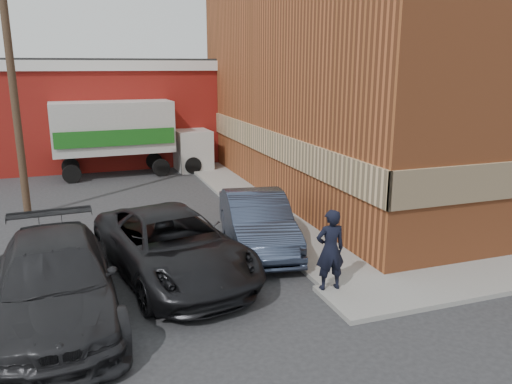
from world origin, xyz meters
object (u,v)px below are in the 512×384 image
object	(u,v)px
brick_building	(412,79)
suv_a	(172,245)
utility_pole	(12,81)
man	(330,250)
sedan	(257,222)
suv_b	(55,282)
box_truck	(128,133)
warehouse	(69,111)

from	to	relation	value
brick_building	suv_a	bearing A→B (deg)	-149.67
brick_building	utility_pole	distance (m)	16.00
man	suv_a	bearing A→B (deg)	-30.03
utility_pole	sedan	xyz separation A→B (m)	(6.70, -5.84, -3.93)
suv_a	suv_b	bearing A→B (deg)	-162.51
suv_b	box_truck	size ratio (longest dim) A/B	0.81
warehouse	suv_a	size ratio (longest dim) A/B	2.72
brick_building	utility_pole	bearing A→B (deg)	179.98
warehouse	suv_a	world-z (taller)	warehouse
utility_pole	suv_a	world-z (taller)	utility_pole
warehouse	man	world-z (taller)	warehouse
brick_building	box_truck	size ratio (longest dim) A/B	2.48
warehouse	utility_pole	bearing A→B (deg)	-97.77
suv_b	box_truck	distance (m)	14.83
warehouse	suv_b	size ratio (longest dim) A/B	2.74
warehouse	suv_b	bearing A→B (deg)	-90.61
man	box_truck	size ratio (longest dim) A/B	0.26
utility_pole	box_truck	distance (m)	7.79
utility_pole	box_truck	size ratio (longest dim) A/B	1.22
box_truck	suv_a	bearing A→B (deg)	-93.08
suv_b	warehouse	bearing A→B (deg)	85.98
utility_pole	suv_b	xyz separation A→B (m)	(1.29, -8.50, -3.88)
utility_pole	man	bearing A→B (deg)	-51.72
man	suv_b	distance (m)	6.06
brick_building	utility_pole	world-z (taller)	brick_building
man	box_truck	bearing A→B (deg)	-74.52
warehouse	man	distance (m)	21.13
sedan	suv_a	bearing A→B (deg)	-147.11
suv_a	brick_building	bearing A→B (deg)	19.21
suv_a	suv_b	world-z (taller)	suv_b
man	suv_b	bearing A→B (deg)	-3.12
brick_building	box_truck	world-z (taller)	brick_building
suv_b	sedan	bearing A→B (deg)	22.81
warehouse	suv_a	xyz separation A→B (m)	(2.50, -18.02, -1.98)
brick_building	man	bearing A→B (deg)	-133.24
man	suv_b	world-z (taller)	man
warehouse	utility_pole	world-z (taller)	utility_pole
warehouse	sedan	bearing A→B (deg)	-72.84
warehouse	sedan	xyz separation A→B (m)	(5.20, -16.84, -2.00)
brick_building	suv_a	size ratio (longest dim) A/B	3.05
suv_b	box_truck	world-z (taller)	box_truck
brick_building	suv_a	xyz separation A→B (m)	(-11.99, -7.02, -3.85)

